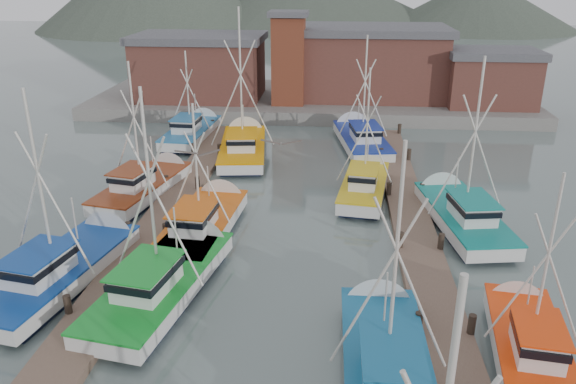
# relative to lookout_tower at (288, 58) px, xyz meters

# --- Properties ---
(ground) EXTENTS (260.00, 260.00, 0.00)m
(ground) POSITION_rel_lookout_tower_xyz_m (2.00, -33.00, -5.55)
(ground) COLOR #546461
(ground) RESTS_ON ground
(dock_left) EXTENTS (2.30, 46.00, 1.50)m
(dock_left) POSITION_rel_lookout_tower_xyz_m (-5.00, -28.96, -5.34)
(dock_left) COLOR brown
(dock_left) RESTS_ON ground
(dock_right) EXTENTS (2.30, 46.00, 1.50)m
(dock_right) POSITION_rel_lookout_tower_xyz_m (9.00, -28.96, -5.34)
(dock_right) COLOR brown
(dock_right) RESTS_ON ground
(quay) EXTENTS (44.00, 16.00, 1.20)m
(quay) POSITION_rel_lookout_tower_xyz_m (2.00, 4.00, -4.95)
(quay) COLOR gray
(quay) RESTS_ON ground
(shed_left) EXTENTS (12.72, 8.48, 6.20)m
(shed_left) POSITION_rel_lookout_tower_xyz_m (-9.00, 2.00, -1.21)
(shed_left) COLOR brown
(shed_left) RESTS_ON quay
(shed_center) EXTENTS (14.84, 9.54, 6.90)m
(shed_center) POSITION_rel_lookout_tower_xyz_m (8.00, 4.00, -0.86)
(shed_center) COLOR brown
(shed_center) RESTS_ON quay
(shed_right) EXTENTS (8.48, 6.36, 5.20)m
(shed_right) POSITION_rel_lookout_tower_xyz_m (19.00, 1.00, -1.71)
(shed_right) COLOR brown
(shed_right) RESTS_ON quay
(lookout_tower) EXTENTS (3.60, 3.60, 8.50)m
(lookout_tower) POSITION_rel_lookout_tower_xyz_m (0.00, 0.00, 0.00)
(lookout_tower) COLOR brown
(lookout_tower) RESTS_ON quay
(distant_hills) EXTENTS (175.00, 140.00, 42.00)m
(distant_hills) POSITION_rel_lookout_tower_xyz_m (-10.76, 89.59, -5.55)
(distant_hills) COLOR #485345
(distant_hills) RESTS_ON ground
(boat_4) EXTENTS (4.75, 10.35, 10.23)m
(boat_4) POSITION_rel_lookout_tower_xyz_m (-2.63, -32.41, -4.87)
(boat_4) COLOR black
(boat_4) RESTS_ON ground
(boat_5) EXTENTS (3.90, 9.44, 9.70)m
(boat_5) POSITION_rel_lookout_tower_xyz_m (6.56, -37.16, -4.87)
(boat_5) COLOR black
(boat_5) RESTS_ON ground
(boat_6) EXTENTS (4.71, 10.17, 9.96)m
(boat_6) POSITION_rel_lookout_tower_xyz_m (-7.54, -31.86, -4.86)
(boat_6) COLOR black
(boat_6) RESTS_ON ground
(boat_7) EXTENTS (3.40, 8.07, 8.08)m
(boat_7) POSITION_rel_lookout_tower_xyz_m (11.84, -35.73, -4.87)
(boat_7) COLOR black
(boat_7) RESTS_ON ground
(boat_8) EXTENTS (3.67, 9.62, 8.18)m
(boat_8) POSITION_rel_lookout_tower_xyz_m (-2.29, -26.56, -4.87)
(boat_8) COLOR black
(boat_8) RESTS_ON ground
(boat_9) EXTENTS (3.63, 8.56, 8.75)m
(boat_9) POSITION_rel_lookout_tower_xyz_m (6.57, -20.09, -4.87)
(boat_9) COLOR black
(boat_9) RESTS_ON ground
(boat_10) EXTENTS (4.41, 9.30, 9.24)m
(boat_10) POSITION_rel_lookout_tower_xyz_m (-7.19, -21.30, -4.87)
(boat_10) COLOR black
(boat_10) RESTS_ON ground
(boat_11) EXTENTS (4.34, 9.74, 10.28)m
(boat_11) POSITION_rel_lookout_tower_xyz_m (11.65, -24.18, -4.86)
(boat_11) COLOR black
(boat_11) RESTS_ON ground
(boat_12) EXTENTS (4.72, 10.61, 11.92)m
(boat_12) POSITION_rel_lookout_tower_xyz_m (-2.41, -12.65, -4.86)
(boat_12) COLOR black
(boat_12) RESTS_ON ground
(boat_13) EXTENTS (4.65, 10.36, 9.74)m
(boat_13) POSITION_rel_lookout_tower_xyz_m (6.62, -9.78, -4.87)
(boat_13) COLOR black
(boat_13) RESTS_ON ground
(boat_14) EXTENTS (3.44, 9.39, 8.17)m
(boat_14) POSITION_rel_lookout_tower_xyz_m (-7.31, -8.70, -4.87)
(boat_14) COLOR black
(boat_14) RESTS_ON ground
(gull_near) EXTENTS (1.54, 0.66, 0.24)m
(gull_near) POSITION_rel_lookout_tower_xyz_m (-0.02, -35.92, 2.11)
(gull_near) COLOR gray
(gull_near) RESTS_ON ground
(gull_far) EXTENTS (1.54, 0.61, 0.24)m
(gull_far) POSITION_rel_lookout_tower_xyz_m (2.57, -33.50, 1.81)
(gull_far) COLOR gray
(gull_far) RESTS_ON ground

